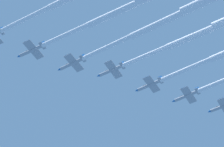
{
  "coord_description": "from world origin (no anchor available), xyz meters",
  "views": [
    {
      "loc": [
        -105.54,
        0.08,
        50.96
      ],
      "look_at": [
        0.0,
        0.0,
        193.55
      ],
      "focal_mm": 87.47,
      "sensor_mm": 36.0,
      "label": 1
    }
  ],
  "objects": []
}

